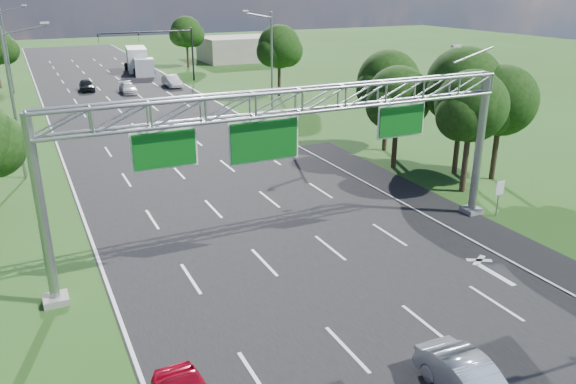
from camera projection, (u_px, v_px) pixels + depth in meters
ground at (189, 157)px, 42.98m from camera, size 220.00×220.00×0.00m
road at (189, 157)px, 42.98m from camera, size 18.00×180.00×0.02m
road_flare at (431, 205)px, 33.64m from camera, size 3.00×30.00×0.02m
sign_gantry at (300, 114)px, 25.53m from camera, size 23.50×1.00×9.56m
regulatory_sign at (499, 191)px, 31.47m from camera, size 0.60×0.08×2.10m
traffic_signal at (166, 43)px, 73.77m from camera, size 12.21×0.24×7.00m
streetlight_l_near at (15, 96)px, 36.43m from camera, size 2.97×0.22×10.16m
streetlight_l_far at (8, 46)px, 65.96m from camera, size 2.97×0.22×10.16m
streetlight_r_mid at (270, 60)px, 54.09m from camera, size 2.97×0.22×10.16m
tree_cluster_right at (442, 96)px, 38.05m from camera, size 9.91×14.60×8.68m
tree_verge_rd at (280, 49)px, 62.80m from camera, size 5.76×4.80×8.28m
tree_verge_re at (187, 33)px, 87.46m from camera, size 5.76×4.80×7.84m
building_right at (238, 49)px, 95.96m from camera, size 12.00×9.00×4.00m
silver_sedan at (471, 383)px, 17.58m from camera, size 1.63×4.22×1.37m
car_queue_a at (128, 88)px, 67.83m from camera, size 1.69×4.14×1.20m
car_queue_c at (87, 85)px, 69.15m from camera, size 1.83×4.18×1.40m
car_queue_d at (172, 81)px, 71.95m from camera, size 1.72×4.51×1.47m
box_truck at (138, 61)px, 83.00m from camera, size 3.66×9.80×3.60m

